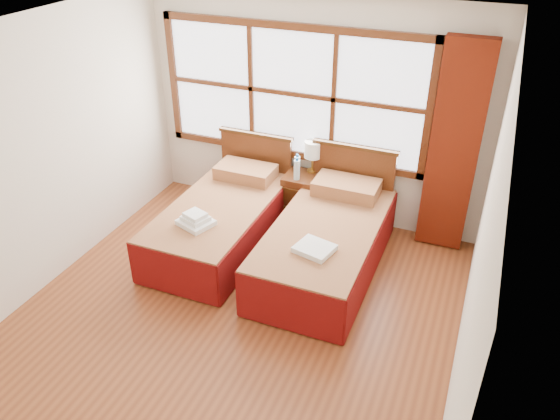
% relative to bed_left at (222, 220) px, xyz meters
% --- Properties ---
extents(floor, '(4.50, 4.50, 0.00)m').
position_rel_bed_left_xyz_m(floor, '(0.68, -1.20, -0.30)').
color(floor, brown).
rests_on(floor, ground).
extents(ceiling, '(4.50, 4.50, 0.00)m').
position_rel_bed_left_xyz_m(ceiling, '(0.68, -1.20, 2.30)').
color(ceiling, white).
rests_on(ceiling, wall_back).
extents(wall_back, '(4.00, 0.00, 4.00)m').
position_rel_bed_left_xyz_m(wall_back, '(0.68, 1.05, 1.00)').
color(wall_back, silver).
rests_on(wall_back, floor).
extents(wall_left, '(0.00, 4.50, 4.50)m').
position_rel_bed_left_xyz_m(wall_left, '(-1.32, -1.20, 1.00)').
color(wall_left, silver).
rests_on(wall_left, floor).
extents(wall_right, '(0.00, 4.50, 4.50)m').
position_rel_bed_left_xyz_m(wall_right, '(2.68, -1.20, 1.00)').
color(wall_right, silver).
rests_on(wall_right, floor).
extents(window, '(3.16, 0.06, 1.56)m').
position_rel_bed_left_xyz_m(window, '(0.43, 1.01, 1.20)').
color(window, white).
rests_on(window, wall_back).
extents(curtain, '(0.50, 0.16, 2.30)m').
position_rel_bed_left_xyz_m(curtain, '(2.28, 0.91, 0.87)').
color(curtain, '#661A0A').
rests_on(curtain, wall_back).
extents(bed_left, '(1.01, 2.03, 0.98)m').
position_rel_bed_left_xyz_m(bed_left, '(0.00, 0.00, 0.00)').
color(bed_left, '#42250D').
rests_on(bed_left, floor).
extents(bed_right, '(1.06, 2.08, 1.03)m').
position_rel_bed_left_xyz_m(bed_right, '(1.23, -0.00, 0.01)').
color(bed_right, '#42250D').
rests_on(bed_right, floor).
extents(nightstand, '(0.45, 0.45, 0.61)m').
position_rel_bed_left_xyz_m(nightstand, '(0.68, 0.80, 0.00)').
color(nightstand, '#552912').
rests_on(nightstand, floor).
extents(towels_left, '(0.41, 0.38, 0.14)m').
position_rel_bed_left_xyz_m(towels_left, '(-0.03, -0.51, 0.28)').
color(towels_left, white).
rests_on(towels_left, bed_left).
extents(towels_right, '(0.40, 0.37, 0.05)m').
position_rel_bed_left_xyz_m(towels_right, '(1.27, -0.52, 0.27)').
color(towels_right, white).
rests_on(towels_right, bed_right).
extents(lamp, '(0.20, 0.20, 0.38)m').
position_rel_bed_left_xyz_m(lamp, '(0.73, 0.94, 0.58)').
color(lamp, gold).
rests_on(lamp, nightstand).
extents(bottle_near, '(0.07, 0.07, 0.26)m').
position_rel_bed_left_xyz_m(bottle_near, '(0.59, 0.79, 0.42)').
color(bottle_near, silver).
rests_on(bottle_near, nightstand).
extents(bottle_far, '(0.07, 0.07, 0.27)m').
position_rel_bed_left_xyz_m(bottle_far, '(0.63, 0.69, 0.43)').
color(bottle_far, silver).
rests_on(bottle_far, nightstand).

